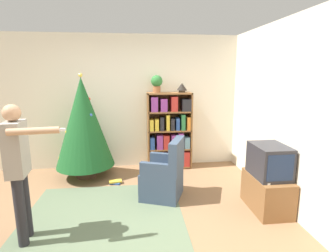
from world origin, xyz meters
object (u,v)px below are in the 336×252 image
bookshelf (170,132)px  table_lamp (182,87)px  armchair (164,177)px  potted_plant (157,83)px  christmas_tree (83,123)px  standing_person (19,163)px  television (269,161)px

bookshelf → table_lamp: (0.24, 0.01, 0.88)m
armchair → potted_plant: potted_plant is taller
armchair → christmas_tree: bearing=-105.2°
potted_plant → table_lamp: potted_plant is taller
standing_person → potted_plant: bearing=136.2°
standing_person → table_lamp: (2.14, 2.17, 0.69)m
christmas_tree → armchair: bearing=-36.2°
potted_plant → armchair: bearing=-89.7°
potted_plant → table_lamp: size_ratio=1.65×
television → christmas_tree: 3.11m
bookshelf → armchair: (-0.24, -1.29, -0.41)m
television → standing_person: size_ratio=0.37×
television → table_lamp: size_ratio=2.84×
television → armchair: 1.52m
table_lamp → bookshelf: bearing=-176.8°
armchair → potted_plant: (-0.01, 1.30, 1.37)m
christmas_tree → armchair: 1.79m
bookshelf → standing_person: size_ratio=0.97×
table_lamp → armchair: bearing=-110.1°
armchair → table_lamp: bearing=-179.1°
bookshelf → christmas_tree: (-1.57, -0.31, 0.28)m
armchair → television: bearing=89.9°
bookshelf → standing_person: bearing=-131.3°
bookshelf → standing_person: (-1.90, -2.16, 0.19)m
christmas_tree → potted_plant: christmas_tree is taller
television → potted_plant: potted_plant is taller
television → table_lamp: 2.23m
table_lamp → christmas_tree: bearing=-169.8°
bookshelf → armchair: 1.37m
bookshelf → potted_plant: (-0.25, 0.01, 0.96)m
armchair → potted_plant: size_ratio=2.80×
standing_person → potted_plant: potted_plant is taller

